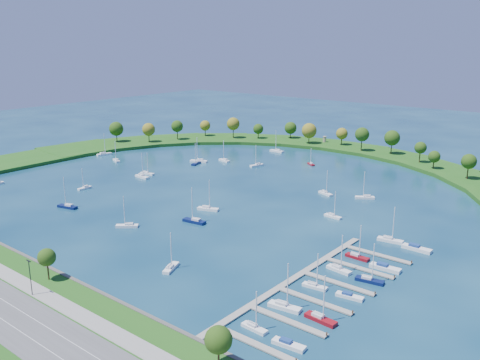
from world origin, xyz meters
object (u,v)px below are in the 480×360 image
Objects in this scene: docked_boat_6 at (339,268)px; moored_boat_13 at (325,193)px; moored_boat_18 at (208,208)px; docked_boat_7 at (369,279)px; docked_boat_8 at (357,256)px; docked_boat_1 at (288,344)px; harbor_tower at (325,139)px; dock_system at (313,287)px; docked_boat_10 at (390,239)px; moored_boat_1 at (196,163)px; moored_boat_0 at (333,215)px; docked_boat_2 at (284,306)px; moored_boat_7 at (257,165)px; docked_boat_11 at (416,248)px; docked_boat_5 at (349,296)px; docked_boat_3 at (320,318)px; moored_boat_20 at (277,151)px; moored_boat_6 at (171,267)px; docked_boat_0 at (254,327)px; moored_boat_10 at (224,160)px; moored_boat_14 at (147,173)px; moored_boat_16 at (85,187)px; moored_boat_15 at (142,176)px; moored_boat_2 at (116,160)px; moored_boat_21 at (199,161)px; moored_boat_8 at (365,197)px; docked_boat_4 at (315,285)px; moored_boat_11 at (311,163)px; docked_boat_9 at (385,267)px; moored_boat_5 at (127,225)px; moored_boat_4 at (104,154)px; moored_boat_12 at (68,206)px.

moored_boat_13 is at bearing 129.82° from docked_boat_6.
moored_boat_18 is 1.07× the size of docked_boat_7.
docked_boat_1 is at bearing -77.66° from docked_boat_8.
harbor_tower is 195.23m from docked_boat_6.
docked_boat_10 reaches higher than dock_system.
docked_boat_10 is at bearing 55.11° from moored_boat_1.
docked_boat_2 is at bearing -64.26° from moored_boat_0.
moored_boat_7 is 128.16m from docked_boat_11.
docked_boat_5 reaches higher than dock_system.
docked_boat_3 reaches higher than moored_boat_13.
docked_boat_3 is (123.93, -157.37, -0.03)m from moored_boat_20.
moored_boat_7 reaches higher than moored_boat_6.
moored_boat_13 is at bearing 114.78° from docked_boat_0.
moored_boat_10 reaches higher than moored_boat_14.
moored_boat_16 is at bearing 171.29° from docked_boat_3.
moored_boat_15 is (-87.30, -33.23, 0.05)m from moored_boat_13.
moored_boat_18 reaches higher than docked_boat_1.
moored_boat_6 is at bearing 138.65° from moored_boat_10.
moored_boat_15 is at bearing 145.58° from docked_boat_2.
docked_boat_10 is at bearing -163.12° from moored_boat_2.
moored_boat_21 reaches higher than moored_boat_6.
moored_boat_21 is 1.22× the size of docked_boat_6.
moored_boat_8 is at bearing 98.63° from moored_boat_0.
docked_boat_7 is (10.48, 41.39, 0.04)m from docked_boat_0.
moored_boat_18 is at bearing 148.64° from docked_boat_4.
docked_boat_0 is (113.46, -171.00, -0.09)m from moored_boat_20.
moored_boat_15 reaches higher than docked_boat_5.
docked_boat_6 reaches higher than moored_boat_11.
moored_boat_11 is 136.26m from docked_boat_9.
moored_boat_0 is at bearing 7.50° from moored_boat_15.
moored_boat_1 is at bearing 155.64° from docked_boat_10.
moored_boat_21 is 151.98m from docked_boat_11.
docked_boat_3 reaches higher than docked_boat_4.
moored_boat_0 is 0.94× the size of moored_boat_14.
docked_boat_8 reaches higher than docked_boat_4.
docked_boat_11 is (92.62, 46.98, -0.18)m from moored_boat_5.
moored_boat_4 reaches higher than docked_boat_5.
moored_boat_11 is 179.63m from docked_boat_1.
moored_boat_10 is at bearing -101.74° from moored_boat_12.
moored_boat_6 is at bearing -157.35° from dock_system.
moored_boat_0 is at bearing -12.61° from moored_boat_14.
docked_boat_1 is at bearing 32.68° from moored_boat_1.
moored_boat_18 is at bearing -170.20° from docked_boat_11.
moored_boat_18 is (66.34, 13.47, 0.08)m from moored_boat_16.
moored_boat_15 is 1.13× the size of docked_boat_8.
docked_boat_6 reaches higher than docked_boat_9.
moored_boat_13 is at bearing -72.60° from moored_boat_4.
moored_boat_5 is 37.53m from moored_boat_12.
moored_boat_6 is 0.85× the size of moored_boat_20.
moored_boat_1 reaches higher than docked_boat_8.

